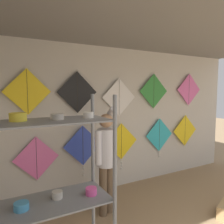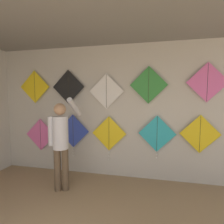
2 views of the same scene
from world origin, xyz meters
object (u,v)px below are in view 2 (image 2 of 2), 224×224
Objects in this scene: kite_4 at (200,134)px; kite_9 at (207,82)px; kite_5 at (35,87)px; kite_1 at (73,132)px; kite_8 at (149,85)px; kite_7 at (106,91)px; shopkeeper at (61,139)px; kite_0 at (41,135)px; kite_2 at (109,135)px; kite_3 at (157,135)px; kite_6 at (68,87)px.

kite_4 is 1.00× the size of kite_9.
kite_1 is at bearing -0.04° from kite_5.
kite_9 is at bearing 0.00° from kite_8.
kite_7 reaches higher than kite_1.
shopkeeper is 2.31× the size of kite_0.
kite_7 is (1.60, 0.00, 1.00)m from kite_0.
kite_0 is at bearing 179.98° from kite_2.
shopkeeper is at bearing -154.51° from kite_8.
kite_2 is (1.65, -0.00, 0.07)m from kite_0.
shopkeeper reaches higher than kite_3.
shopkeeper is 1.86m from kite_3.
kite_5 reaches higher than kite_0.
kite_1 is 1.08× the size of kite_3.
kite_0 is 3.44m from kite_4.
kite_1 is 1.01m from kite_6.
shopkeeper is 2.31× the size of kite_9.
kite_9 is at bearing 0.00° from kite_7.
kite_9 is (1.88, 0.00, 1.08)m from kite_2.
kite_0 is at bearing 179.96° from kite_1.
kite_0 is at bearing 180.00° from kite_8.
kite_5 is (-3.55, 0.00, 0.94)m from kite_4.
kite_7 is (-1.85, 0.00, 0.83)m from kite_4.
kite_1 is 0.83m from kite_2.
kite_2 is 0.92m from kite_7.
kite_4 is 1.00× the size of kite_7.
kite_5 is 1.00× the size of kite_7.
kite_1 is 2.90m from kite_9.
kite_6 is 1.00× the size of kite_9.
kite_0 is 0.78× the size of kite_1.
kite_9 is (3.63, 0.00, 0.04)m from kite_5.
kite_3 is 1.36m from kite_7.
kite_7 is at bearing 30.00° from shopkeeper.
kite_4 is 2.86m from kite_6.
kite_7 is at bearing 180.00° from kite_8.
kite_8 reaches higher than kite_5.
kite_8 reaches higher than kite_1.
kite_8 is (-0.18, 0.00, 0.99)m from kite_3.
kite_2 is 1.79m from kite_4.
kite_2 is 1.32m from kite_8.
kite_0 is at bearing 179.99° from kite_3.
kite_5 is at bearing 179.98° from kite_2.
kite_8 is at bearing 0.00° from kite_0.
kite_7 is (-1.05, 0.00, 0.87)m from kite_3.
kite_2 is at bearing -179.96° from kite_8.
kite_7 reaches higher than shopkeeper.
shopkeeper is at bearing -156.95° from kite_3.
kite_6 reaches higher than kite_7.
kite_5 is 1.00× the size of kite_9.
kite_5 is (-0.10, 0.00, 1.11)m from kite_0.
kite_6 is (-0.09, 0.00, 1.01)m from kite_1.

